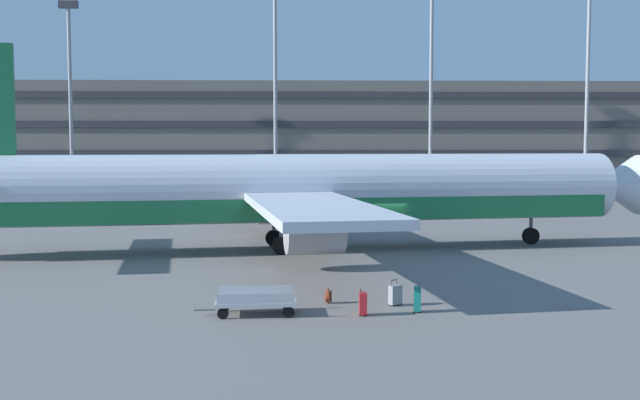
{
  "coord_description": "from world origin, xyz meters",
  "views": [
    {
      "loc": [
        -4.08,
        -38.99,
        5.52
      ],
      "look_at": [
        -3.29,
        -5.05,
        3.0
      ],
      "focal_mm": 42.35,
      "sensor_mm": 36.0,
      "label": 1
    }
  ],
  "objects_px": {
    "suitcase_laid_flat": "(363,303)",
    "backpack_orange": "(328,296)",
    "airliner": "(295,192)",
    "suitcase_large": "(395,295)",
    "suitcase_small": "(417,299)",
    "baggage_cart": "(256,302)"
  },
  "relations": [
    {
      "from": "airliner",
      "to": "suitcase_laid_flat",
      "type": "relative_size",
      "value": 46.01
    },
    {
      "from": "suitcase_small",
      "to": "backpack_orange",
      "type": "bearing_deg",
      "value": 153.83
    },
    {
      "from": "suitcase_large",
      "to": "suitcase_small",
      "type": "relative_size",
      "value": 0.92
    },
    {
      "from": "suitcase_laid_flat",
      "to": "baggage_cart",
      "type": "height_order",
      "value": "suitcase_laid_flat"
    },
    {
      "from": "suitcase_large",
      "to": "suitcase_small",
      "type": "xyz_separation_m",
      "value": [
        0.6,
        -1.03,
        0.07
      ]
    },
    {
      "from": "airliner",
      "to": "suitcase_laid_flat",
      "type": "distance_m",
      "value": 15.53
    },
    {
      "from": "suitcase_laid_flat",
      "to": "backpack_orange",
      "type": "relative_size",
      "value": 1.53
    },
    {
      "from": "airliner",
      "to": "backpack_orange",
      "type": "bearing_deg",
      "value": -84.59
    },
    {
      "from": "suitcase_small",
      "to": "baggage_cart",
      "type": "height_order",
      "value": "suitcase_small"
    },
    {
      "from": "suitcase_small",
      "to": "baggage_cart",
      "type": "relative_size",
      "value": 0.29
    },
    {
      "from": "suitcase_small",
      "to": "backpack_orange",
      "type": "xyz_separation_m",
      "value": [
        -2.91,
        1.43,
        -0.2
      ]
    },
    {
      "from": "backpack_orange",
      "to": "suitcase_large",
      "type": "bearing_deg",
      "value": -9.76
    },
    {
      "from": "suitcase_large",
      "to": "airliner",
      "type": "bearing_deg",
      "value": 104.62
    },
    {
      "from": "suitcase_laid_flat",
      "to": "backpack_orange",
      "type": "xyz_separation_m",
      "value": [
        -1.08,
        1.87,
        -0.15
      ]
    },
    {
      "from": "suitcase_laid_flat",
      "to": "baggage_cart",
      "type": "bearing_deg",
      "value": 176.55
    },
    {
      "from": "suitcase_small",
      "to": "backpack_orange",
      "type": "distance_m",
      "value": 3.25
    },
    {
      "from": "suitcase_small",
      "to": "suitcase_laid_flat",
      "type": "xyz_separation_m",
      "value": [
        -1.83,
        -0.44,
        -0.05
      ]
    },
    {
      "from": "baggage_cart",
      "to": "suitcase_large",
      "type": "bearing_deg",
      "value": 15.06
    },
    {
      "from": "suitcase_laid_flat",
      "to": "suitcase_small",
      "type": "bearing_deg",
      "value": 13.49
    },
    {
      "from": "baggage_cart",
      "to": "suitcase_laid_flat",
      "type": "bearing_deg",
      "value": -3.45
    },
    {
      "from": "baggage_cart",
      "to": "suitcase_small",
      "type": "bearing_deg",
      "value": 2.49
    },
    {
      "from": "backpack_orange",
      "to": "suitcase_small",
      "type": "bearing_deg",
      "value": -26.17
    }
  ]
}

